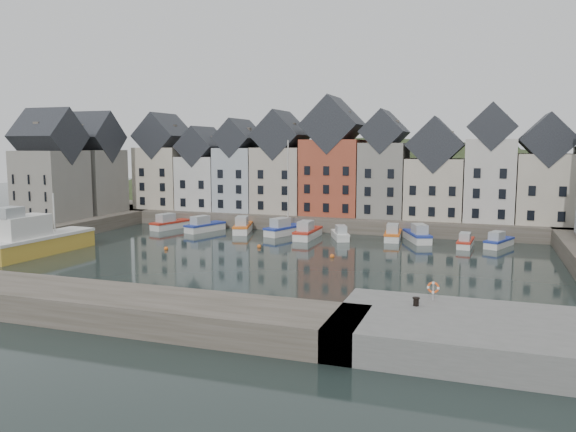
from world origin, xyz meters
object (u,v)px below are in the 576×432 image
at_px(boat_d, 284,229).
at_px(mooring_bollard, 416,301).
at_px(life_ring_post, 433,288).
at_px(boat_a, 170,224).
at_px(large_vessel, 35,240).

relative_size(boat_d, mooring_bollard, 23.91).
bearing_deg(life_ring_post, boat_d, 123.47).
xyz_separation_m(boat_a, life_ring_post, (41.20, -34.67, 2.09)).
height_order(boat_a, boat_d, boat_d).
bearing_deg(life_ring_post, large_vessel, 165.17).
xyz_separation_m(boat_a, mooring_bollard, (40.26, -36.34, 1.54)).
bearing_deg(large_vessel, boat_d, 49.89).
relative_size(boat_a, mooring_bollard, 12.60).
xyz_separation_m(boat_a, large_vessel, (-3.81, -22.75, 0.92)).
relative_size(boat_a, large_vessel, 0.50).
relative_size(boat_a, boat_d, 0.53).
height_order(boat_d, large_vessel, boat_d).
height_order(large_vessel, life_ring_post, large_vessel).
height_order(boat_d, life_ring_post, boat_d).
bearing_deg(large_vessel, boat_a, 83.87).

